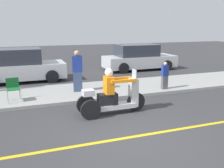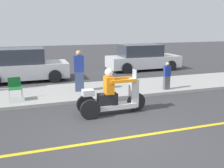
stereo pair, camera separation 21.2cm
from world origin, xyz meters
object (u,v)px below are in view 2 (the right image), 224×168
motorcycle_trike (112,97)px  parked_car_lot_right (142,58)px  spectator_end_of_line (79,72)px  parked_car_lot_far (23,66)px  folding_chair_set_back (15,86)px  spectator_near_curb (167,76)px

motorcycle_trike → parked_car_lot_right: size_ratio=0.49×
spectator_end_of_line → parked_car_lot_right: 6.59m
parked_car_lot_right → parked_car_lot_far: size_ratio=1.07×
parked_car_lot_right → parked_car_lot_far: parked_car_lot_far is taller
parked_car_lot_far → folding_chair_set_back: bearing=-93.9°
spectator_end_of_line → parked_car_lot_far: bearing=123.6°
spectator_near_curb → parked_car_lot_right: bearing=75.7°
spectator_near_curb → parked_car_lot_right: parked_car_lot_right is taller
motorcycle_trike → parked_car_lot_right: parked_car_lot_right is taller
motorcycle_trike → spectator_end_of_line: bearing=100.7°
folding_chair_set_back → parked_car_lot_far: 3.83m
spectator_end_of_line → parked_car_lot_right: bearing=41.7°
spectator_end_of_line → folding_chair_set_back: 2.54m
motorcycle_trike → folding_chair_set_back: size_ratio=2.75×
motorcycle_trike → parked_car_lot_right: (4.40, 7.07, 0.21)m
spectator_end_of_line → parked_car_lot_far: 4.01m
parked_car_lot_right → parked_car_lot_far: 7.20m
spectator_end_of_line → parked_car_lot_far: spectator_end_of_line is taller
spectator_end_of_line → folding_chair_set_back: spectator_end_of_line is taller
folding_chair_set_back → motorcycle_trike: bearing=-36.6°
spectator_near_curb → parked_car_lot_far: (-5.78, 4.23, 0.09)m
spectator_near_curb → folding_chair_set_back: 6.06m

